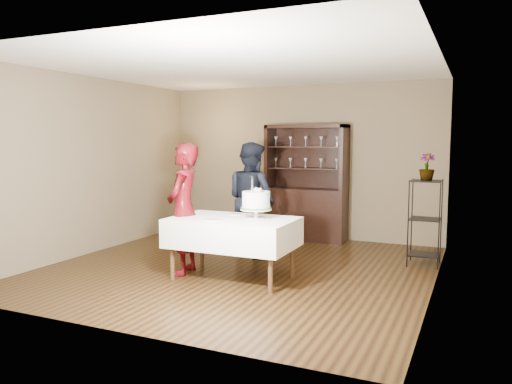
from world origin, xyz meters
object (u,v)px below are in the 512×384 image
china_hutch (306,202)px  cake (256,202)px  cake_table (233,233)px  woman (184,209)px  plant_etagere (425,219)px  potted_plant (427,167)px  man (252,199)px

china_hutch → cake: size_ratio=3.77×
cake_table → woman: size_ratio=0.91×
plant_etagere → potted_plant: size_ratio=3.25×
man → cake: bearing=143.2°
woman → man: 1.37m
cake_table → woman: (-0.70, -0.02, 0.26)m
cake_table → man: size_ratio=0.90×
plant_etagere → man: man is taller
man → cake: size_ratio=3.22×
plant_etagere → cake_table: 2.72m
woman → man: man is taller
china_hutch → cake_table: bearing=-90.9°
plant_etagere → woman: (-2.82, -1.73, 0.20)m
cake → potted_plant: bearing=41.4°
cake_table → potted_plant: (2.12, 1.72, 0.78)m
cake_table → man: 1.37m
woman → cake_table: bearing=79.9°
plant_etagere → cake: cake is taller
china_hutch → cake_table: (-0.04, -2.76, -0.08)m
china_hutch → man: bearing=-104.7°
china_hutch → man: (-0.38, -1.46, 0.19)m
woman → cake: 0.99m
cake_table → potted_plant: 2.84m
cake_table → cake: (0.28, 0.09, 0.39)m
woman → potted_plant: bearing=109.7°
china_hutch → plant_etagere: size_ratio=1.67×
china_hutch → potted_plant: 2.43m
plant_etagere → cake: 2.47m
woman → potted_plant: (2.82, 1.75, 0.52)m
china_hutch → cake_table: china_hutch is taller
china_hutch → man: china_hutch is taller
china_hutch → man: size_ratio=1.17×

